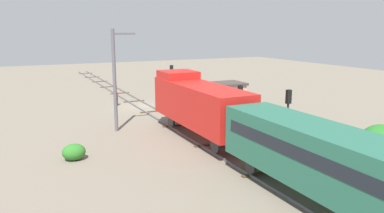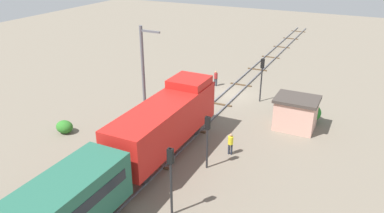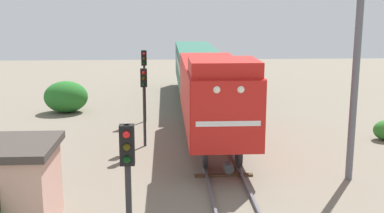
{
  "view_description": "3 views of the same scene",
  "coord_description": "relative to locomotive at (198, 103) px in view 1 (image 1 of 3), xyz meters",
  "views": [
    {
      "loc": [
        12.26,
        37.53,
        8.13
      ],
      "look_at": [
        -1.27,
        9.56,
        1.67
      ],
      "focal_mm": 35.0,
      "sensor_mm": 36.0,
      "label": 1
    },
    {
      "loc": [
        -12.28,
        33.91,
        14.31
      ],
      "look_at": [
        -0.53,
        10.17,
        2.7
      ],
      "focal_mm": 35.0,
      "sensor_mm": 36.0,
      "label": 2
    },
    {
      "loc": [
        -2.35,
        -9.62,
        6.8
      ],
      "look_at": [
        -1.13,
        12.12,
        2.31
      ],
      "focal_mm": 45.0,
      "sensor_mm": 36.0,
      "label": 3
    }
  ],
  "objects": [
    {
      "name": "bush_near",
      "position": [
        9.18,
        0.83,
        -2.25
      ],
      "size": [
        1.45,
        1.19,
        1.06
      ],
      "primitive_type": "ellipsoid",
      "color": "#2D7326",
      "rests_on": "ground"
    },
    {
      "name": "worker_by_signal",
      "position": [
        -4.2,
        -1.98,
        -1.78
      ],
      "size": [
        0.38,
        0.38,
        1.7
      ],
      "rotation": [
        0.0,
        0.0,
        4.98
      ],
      "color": "#262B38",
      "rests_on": "ground"
    },
    {
      "name": "traffic_signal_near",
      "position": [
        -3.2,
        -12.73,
        0.22
      ],
      "size": [
        0.32,
        0.34,
        4.32
      ],
      "color": "#262628",
      "rests_on": "ground"
    },
    {
      "name": "ground_plane",
      "position": [
        0.0,
        -13.23,
        -2.77
      ],
      "size": [
        108.5,
        108.5,
        0.0
      ],
      "primitive_type": "plane",
      "color": "#756B5B"
    },
    {
      "name": "railway_track",
      "position": [
        0.0,
        -13.23,
        -2.7
      ],
      "size": [
        2.4,
        72.33,
        0.16
      ],
      "color": "#595960",
      "rests_on": "ground"
    },
    {
      "name": "bush_mid",
      "position": [
        -8.89,
        8.65,
        -1.74
      ],
      "size": [
        2.85,
        2.33,
        2.07
      ],
      "primitive_type": "ellipsoid",
      "color": "#266C26",
      "rests_on": "ground"
    },
    {
      "name": "worker_near_track",
      "position": [
        2.4,
        -14.8,
        -1.78
      ],
      "size": [
        0.38,
        0.38,
        1.7
      ],
      "rotation": [
        0.0,
        0.0,
        5.53
      ],
      "color": "#262B38",
      "rests_on": "ground"
    },
    {
      "name": "relay_hut",
      "position": [
        -7.5,
        -8.39,
        -1.38
      ],
      "size": [
        3.5,
        2.9,
        2.74
      ],
      "color": "#D19E8C",
      "rests_on": "ground"
    },
    {
      "name": "catenary_mast",
      "position": [
        4.94,
        -4.79,
        1.55
      ],
      "size": [
        1.94,
        0.28,
        8.15
      ],
      "color": "#595960",
      "rests_on": "ground"
    },
    {
      "name": "traffic_signal_far",
      "position": [
        -3.6,
        5.74,
        0.22
      ],
      "size": [
        0.32,
        0.34,
        4.32
      ],
      "color": "#262628",
      "rests_on": "ground"
    },
    {
      "name": "traffic_signal_mid",
      "position": [
        -3.4,
        0.42,
        -0.05
      ],
      "size": [
        0.32,
        0.34,
        3.9
      ],
      "color": "#262628",
      "rests_on": "ground"
    },
    {
      "name": "passenger_car_leading",
      "position": [
        0.0,
        13.34,
        -0.25
      ],
      "size": [
        2.84,
        14.0,
        3.66
      ],
      "color": "#26604C",
      "rests_on": "railway_track"
    },
    {
      "name": "bush_far",
      "position": [
        -8.12,
        -10.2,
        -1.89
      ],
      "size": [
        2.42,
        1.98,
        1.76
      ],
      "primitive_type": "ellipsoid",
      "color": "#247526",
      "rests_on": "ground"
    },
    {
      "name": "locomotive",
      "position": [
        0.0,
        0.0,
        0.0
      ],
      "size": [
        2.9,
        11.6,
        4.6
      ],
      "color": "red",
      "rests_on": "railway_track"
    }
  ]
}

